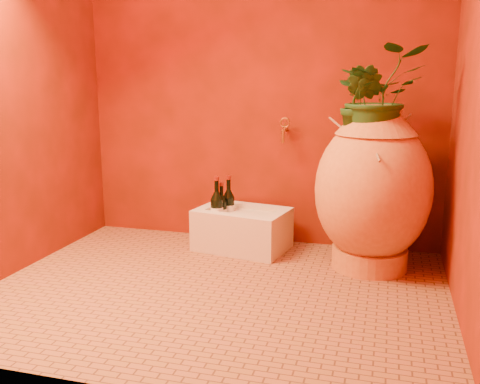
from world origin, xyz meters
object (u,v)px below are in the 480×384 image
(wine_bottle_b, at_px, (217,210))
(amphora, at_px, (373,189))
(wall_tap, at_px, (284,129))
(stone_basin, at_px, (242,230))
(wine_bottle_c, at_px, (229,207))
(wine_bottle_a, at_px, (222,211))

(wine_bottle_b, bearing_deg, amphora, -4.64)
(wall_tap, bearing_deg, amphora, -27.02)
(amphora, height_order, stone_basin, amphora)
(wine_bottle_c, height_order, wall_tap, wall_tap)
(wall_tap, bearing_deg, stone_basin, -146.19)
(wine_bottle_a, relative_size, wall_tap, 1.87)
(stone_basin, distance_m, wine_bottle_c, 0.19)
(stone_basin, relative_size, wall_tap, 4.00)
(wine_bottle_a, bearing_deg, amphora, -7.19)
(wine_bottle_a, xyz_separation_m, wine_bottle_b, (-0.02, -0.04, 0.02))
(wall_tap, bearing_deg, wine_bottle_b, -151.13)
(amphora, bearing_deg, wine_bottle_a, 172.81)
(wine_bottle_b, distance_m, wall_tap, 0.71)
(wine_bottle_a, xyz_separation_m, wine_bottle_c, (0.03, 0.07, 0.01))
(stone_basin, distance_m, wall_tap, 0.74)
(wine_bottle_a, distance_m, wine_bottle_b, 0.05)
(amphora, relative_size, wine_bottle_c, 2.90)
(stone_basin, relative_size, wine_bottle_b, 1.86)
(amphora, height_order, wine_bottle_c, amphora)
(wine_bottle_a, bearing_deg, wine_bottle_b, -114.72)
(wine_bottle_c, distance_m, wall_tap, 0.66)
(stone_basin, bearing_deg, wall_tap, 33.81)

